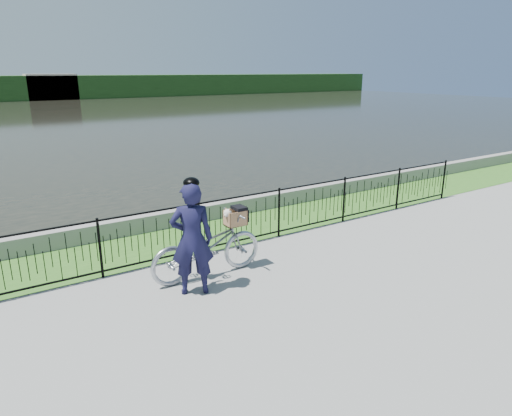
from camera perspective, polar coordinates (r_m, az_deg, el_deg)
ground at (r=8.81m, az=3.64°, el=-7.82°), size 120.00×120.00×0.00m
grass_strip at (r=10.85m, az=-4.55°, el=-2.97°), size 60.00×2.00×0.01m
water at (r=39.87m, az=-26.28°, el=9.87°), size 120.00×120.00×0.00m
quay_wall at (r=11.63m, az=-6.93°, el=-0.64°), size 60.00×0.30×0.40m
fence at (r=9.84m, az=-1.84°, el=-1.51°), size 14.00×0.06×1.15m
far_building_right at (r=65.83m, az=-24.20°, el=13.64°), size 6.00×3.00×3.20m
bicycle_rig at (r=8.42m, az=-6.10°, el=-4.80°), size 2.19×0.76×1.26m
cyclist at (r=7.68m, az=-8.02°, el=-3.74°), size 0.84×0.71×2.02m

